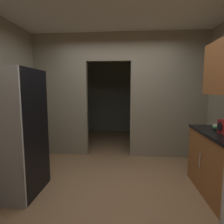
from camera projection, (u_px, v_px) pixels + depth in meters
ground at (113, 192)px, 2.70m from camera, size 20.00×20.00×0.00m
kitchen_overhead_slab at (115, 8)px, 2.84m from camera, size 4.16×7.15×0.06m
kitchen_partition at (121, 93)px, 4.08m from camera, size 3.76×0.12×2.68m
adjoining_room_shell at (121, 94)px, 5.86m from camera, size 3.76×2.53×2.68m
refrigerator at (9, 133)px, 2.62m from camera, size 0.81×0.77×1.76m
book_stack at (219, 127)px, 2.71m from camera, size 0.14×0.16×0.08m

